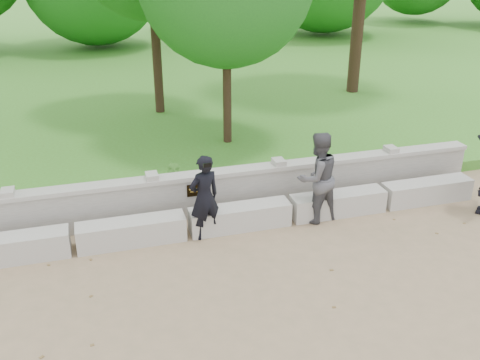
# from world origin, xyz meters

# --- Properties ---
(ground) EXTENTS (80.00, 80.00, 0.00)m
(ground) POSITION_xyz_m (0.00, 0.00, 0.00)
(ground) COLOR #8F7657
(ground) RESTS_ON ground
(lawn) EXTENTS (40.00, 22.00, 0.25)m
(lawn) POSITION_xyz_m (0.00, 14.00, 0.12)
(lawn) COLOR #3F7220
(lawn) RESTS_ON ground
(concrete_bench) EXTENTS (11.90, 0.45, 0.45)m
(concrete_bench) POSITION_xyz_m (0.00, 1.90, 0.22)
(concrete_bench) COLOR #BBB8B1
(concrete_bench) RESTS_ON ground
(parapet_wall) EXTENTS (12.50, 0.35, 0.90)m
(parapet_wall) POSITION_xyz_m (0.00, 2.60, 0.46)
(parapet_wall) COLOR #B0ADA6
(parapet_wall) RESTS_ON ground
(man_main) EXTENTS (0.67, 0.61, 1.59)m
(man_main) POSITION_xyz_m (0.30, 1.75, 0.80)
(man_main) COLOR black
(man_main) RESTS_ON ground
(visitor_left) EXTENTS (1.00, 0.85, 1.78)m
(visitor_left) POSITION_xyz_m (2.48, 1.80, 0.89)
(visitor_left) COLOR #45454B
(visitor_left) RESTS_ON ground
(shrub_b) EXTENTS (0.41, 0.41, 0.59)m
(shrub_b) POSITION_xyz_m (0.03, 3.30, 0.54)
(shrub_b) COLOR #42802B
(shrub_b) RESTS_ON lawn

